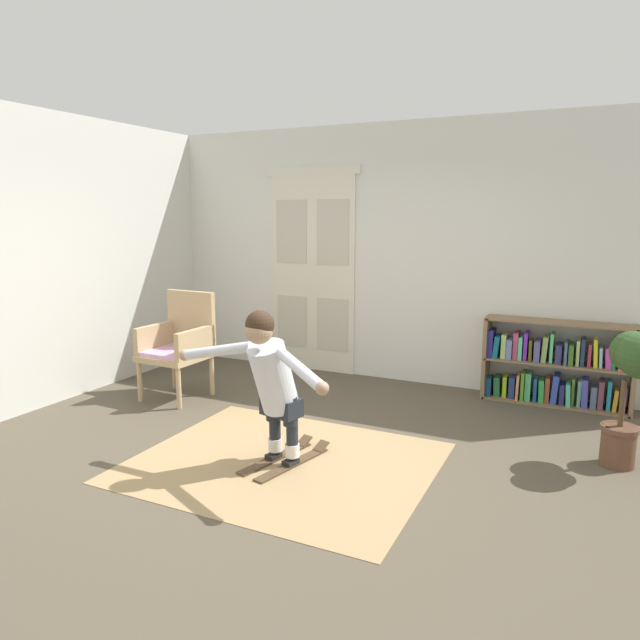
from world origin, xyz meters
The scene contains 10 objects.
ground_plane centered at (0.00, 0.00, 0.00)m, with size 7.20×7.20×0.00m, color #504738.
back_wall centered at (0.00, 2.60, 1.45)m, with size 6.00×0.10×2.90m, color silver.
side_wall_left centered at (-3.00, 0.40, 1.45)m, with size 0.10×6.00×2.90m, color silver.
double_door centered at (-1.16, 2.54, 1.23)m, with size 1.22×0.05×2.45m.
rug centered at (-0.14, -0.02, 0.00)m, with size 2.25×1.87×0.01m, color #9F8258.
bookshelf centered at (1.62, 2.39, 0.38)m, with size 1.42×0.30×0.86m.
wicker_chair centered at (-1.94, 0.98, 0.58)m, with size 0.62×0.62×1.10m.
potted_plant centered at (2.25, 1.05, 0.74)m, with size 0.42×0.51×1.06m.
skis_pair centered at (-0.14, 0.01, 0.02)m, with size 0.45×0.83×0.07m.
person_skier centered at (-0.17, -0.14, 0.73)m, with size 1.44×0.72×1.16m.
Camera 1 is at (1.92, -3.68, 1.90)m, focal length 32.32 mm.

